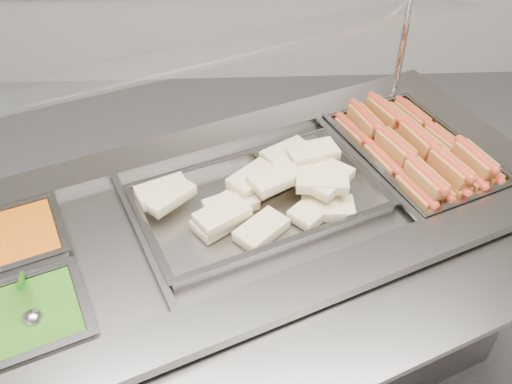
{
  "coord_description": "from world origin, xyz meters",
  "views": [
    {
      "loc": [
        -0.02,
        -0.85,
        1.92
      ],
      "look_at": [
        0.03,
        0.34,
        0.88
      ],
      "focal_mm": 40.0,
      "sensor_mm": 36.0,
      "label": 1
    }
  ],
  "objects_px": {
    "steam_counter": "(243,299)",
    "serving_spoon": "(31,313)",
    "pan_hotdogs": "(412,157)",
    "pan_wraps": "(259,203)",
    "sneeze_guard": "(206,57)"
  },
  "relations": [
    {
      "from": "steam_counter",
      "to": "sneeze_guard",
      "type": "height_order",
      "value": "sneeze_guard"
    },
    {
      "from": "pan_hotdogs",
      "to": "serving_spoon",
      "type": "relative_size",
      "value": 3.77
    },
    {
      "from": "pan_hotdogs",
      "to": "sneeze_guard",
      "type": "bearing_deg",
      "value": -176.17
    },
    {
      "from": "sneeze_guard",
      "to": "pan_hotdogs",
      "type": "xyz_separation_m",
      "value": [
        0.63,
        0.04,
        -0.39
      ]
    },
    {
      "from": "pan_hotdogs",
      "to": "serving_spoon",
      "type": "bearing_deg",
      "value": -150.0
    },
    {
      "from": "sneeze_guard",
      "to": "serving_spoon",
      "type": "bearing_deg",
      "value": -125.96
    },
    {
      "from": "steam_counter",
      "to": "pan_hotdogs",
      "type": "relative_size",
      "value": 3.21
    },
    {
      "from": "pan_hotdogs",
      "to": "pan_wraps",
      "type": "height_order",
      "value": "same"
    },
    {
      "from": "pan_wraps",
      "to": "serving_spoon",
      "type": "height_order",
      "value": "serving_spoon"
    },
    {
      "from": "steam_counter",
      "to": "serving_spoon",
      "type": "bearing_deg",
      "value": -143.19
    },
    {
      "from": "serving_spoon",
      "to": "steam_counter",
      "type": "bearing_deg",
      "value": 36.81
    },
    {
      "from": "serving_spoon",
      "to": "pan_hotdogs",
      "type": "bearing_deg",
      "value": 30.0
    },
    {
      "from": "pan_wraps",
      "to": "serving_spoon",
      "type": "relative_size",
      "value": 4.62
    },
    {
      "from": "pan_wraps",
      "to": "serving_spoon",
      "type": "distance_m",
      "value": 0.66
    },
    {
      "from": "pan_wraps",
      "to": "sneeze_guard",
      "type": "bearing_deg",
      "value": 128.46
    }
  ]
}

